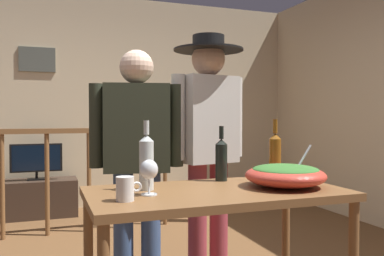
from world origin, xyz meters
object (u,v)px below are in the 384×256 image
(stair_railing, at_px, (93,166))
(salad_bowl, at_px, (285,174))
(tv_console, at_px, (37,198))
(wine_bottle_clear, at_px, (146,161))
(wine_bottle_dark, at_px, (221,159))
(serving_table, at_px, (216,207))
(wine_glass, at_px, (149,171))
(framed_picture, at_px, (37,59))
(person_standing_right, at_px, (208,134))
(person_standing_left, at_px, (137,150))
(flat_screen_tv, at_px, (36,159))
(wine_bottle_amber, at_px, (275,154))
(mug_white, at_px, (125,189))

(stair_railing, relative_size, salad_bowl, 7.73)
(tv_console, height_order, wine_bottle_clear, wine_bottle_clear)
(wine_bottle_dark, bearing_deg, serving_table, -119.07)
(wine_glass, distance_m, wine_bottle_dark, 0.57)
(stair_railing, distance_m, serving_table, 2.34)
(framed_picture, xyz_separation_m, wine_bottle_dark, (1.04, -3.18, -0.94))
(wine_bottle_dark, height_order, person_standing_right, person_standing_right)
(stair_railing, distance_m, person_standing_left, 1.61)
(flat_screen_tv, relative_size, wine_glass, 3.35)
(salad_bowl, distance_m, wine_bottle_dark, 0.39)
(tv_console, xyz_separation_m, wine_bottle_dark, (1.06, -2.89, 0.71))
(person_standing_right, bearing_deg, salad_bowl, 87.24)
(person_standing_left, bearing_deg, salad_bowl, 140.78)
(stair_railing, bearing_deg, flat_screen_tv, 124.62)
(stair_railing, distance_m, tv_console, 1.10)
(framed_picture, distance_m, salad_bowl, 3.84)
(tv_console, distance_m, person_standing_right, 2.81)
(framed_picture, xyz_separation_m, flat_screen_tv, (-0.02, -0.32, -1.18))
(tv_console, height_order, wine_bottle_amber, wine_bottle_amber)
(person_standing_left, bearing_deg, wine_bottle_clear, 94.02)
(stair_railing, relative_size, serving_table, 2.54)
(wine_glass, distance_m, wine_bottle_amber, 0.91)
(wine_bottle_amber, relative_size, wine_bottle_dark, 1.12)
(wine_bottle_amber, distance_m, wine_bottle_dark, 0.37)
(wine_bottle_clear, bearing_deg, stair_railing, 90.67)
(tv_console, distance_m, person_standing_left, 2.61)
(serving_table, relative_size, person_standing_right, 0.75)
(serving_table, relative_size, wine_bottle_dark, 4.08)
(wine_bottle_dark, distance_m, person_standing_right, 0.50)
(tv_console, distance_m, wine_glass, 3.29)
(person_standing_left, bearing_deg, tv_console, -62.88)
(stair_railing, height_order, wine_bottle_dark, wine_bottle_dark)
(serving_table, bearing_deg, stair_railing, 98.92)
(tv_console, relative_size, flat_screen_tv, 1.59)
(salad_bowl, xyz_separation_m, mug_white, (-0.86, -0.07, -0.01))
(flat_screen_tv, xyz_separation_m, wine_bottle_amber, (1.42, -2.85, 0.26))
(tv_console, height_order, serving_table, serving_table)
(stair_railing, xyz_separation_m, person_standing_right, (0.62, -1.58, 0.38))
(tv_console, height_order, mug_white, mug_white)
(wine_bottle_amber, relative_size, person_standing_left, 0.22)
(wine_bottle_clear, bearing_deg, flat_screen_tv, 100.92)
(salad_bowl, bearing_deg, wine_bottle_clear, 167.11)
(mug_white, bearing_deg, wine_bottle_clear, 56.84)
(wine_bottle_clear, xyz_separation_m, wine_bottle_amber, (0.84, 0.15, -0.00))
(person_standing_right, bearing_deg, stair_railing, -80.51)
(stair_railing, bearing_deg, wine_bottle_clear, -89.33)
(serving_table, xyz_separation_m, wine_glass, (-0.36, -0.03, 0.21))
(tv_console, xyz_separation_m, wine_bottle_clear, (0.58, -3.03, 0.73))
(framed_picture, distance_m, tv_console, 1.67)
(wine_bottle_dark, relative_size, mug_white, 2.74)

